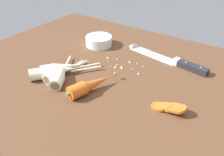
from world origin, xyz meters
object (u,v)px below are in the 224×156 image
(parsnip_mid_right, at_px, (61,74))
(carrot_slice_stack, at_px, (169,107))
(chefs_knife, at_px, (163,57))
(parsnip_front, at_px, (59,72))
(prep_bowl, at_px, (99,41))
(parsnip_back, at_px, (60,71))
(whole_carrot, at_px, (90,85))
(parsnip_outer, at_px, (54,72))
(parsnip_mid_left, at_px, (61,68))

(parsnip_mid_right, distance_m, carrot_slice_stack, 0.36)
(chefs_knife, relative_size, parsnip_front, 1.97)
(parsnip_front, height_order, parsnip_mid_right, same)
(chefs_knife, relative_size, prep_bowl, 3.16)
(parsnip_back, bearing_deg, parsnip_front, -52.55)
(whole_carrot, bearing_deg, prep_bowl, 122.76)
(parsnip_back, relative_size, carrot_slice_stack, 1.80)
(chefs_knife, height_order, whole_carrot, whole_carrot)
(parsnip_outer, bearing_deg, parsnip_mid_right, 1.13)
(parsnip_mid_left, distance_m, carrot_slice_stack, 0.38)
(parsnip_back, bearing_deg, parsnip_outer, -129.19)
(chefs_knife, xyz_separation_m, parsnip_front, (-0.23, -0.32, 0.01))
(parsnip_front, xyz_separation_m, parsnip_mid_left, (-0.02, 0.02, -0.00))
(parsnip_mid_left, bearing_deg, parsnip_back, -55.13)
(parsnip_mid_right, height_order, prep_bowl, same)
(parsnip_back, bearing_deg, parsnip_mid_left, 124.87)
(whole_carrot, xyz_separation_m, parsnip_front, (-0.13, 0.00, -0.00))
(chefs_knife, bearing_deg, parsnip_front, -125.39)
(parsnip_mid_right, bearing_deg, prep_bowl, 102.08)
(chefs_knife, xyz_separation_m, parsnip_back, (-0.23, -0.31, 0.01))
(parsnip_front, distance_m, prep_bowl, 0.28)
(prep_bowl, bearing_deg, parsnip_back, -80.94)
(chefs_knife, xyz_separation_m, parsnip_outer, (-0.24, -0.33, 0.01))
(parsnip_outer, bearing_deg, parsnip_mid_left, 85.17)
(prep_bowl, bearing_deg, parsnip_mid_right, -77.92)
(whole_carrot, height_order, parsnip_back, whole_carrot)
(parsnip_back, relative_size, prep_bowl, 1.60)
(parsnip_mid_left, relative_size, parsnip_back, 1.04)
(carrot_slice_stack, height_order, prep_bowl, prep_bowl)
(parsnip_mid_right, xyz_separation_m, parsnip_back, (-0.02, 0.01, 0.00))
(whole_carrot, distance_m, parsnip_outer, 0.15)
(carrot_slice_stack, xyz_separation_m, prep_bowl, (-0.42, 0.23, 0.01))
(parsnip_mid_right, height_order, parsnip_back, same)
(parsnip_back, height_order, parsnip_outer, same)
(parsnip_mid_left, xyz_separation_m, parsnip_outer, (-0.00, -0.03, -0.00))
(parsnip_mid_right, bearing_deg, parsnip_outer, -178.87)
(parsnip_front, distance_m, parsnip_mid_right, 0.01)
(parsnip_front, height_order, parsnip_outer, same)
(parsnip_back, xyz_separation_m, parsnip_outer, (-0.01, -0.02, -0.00))
(whole_carrot, bearing_deg, parsnip_mid_left, 169.99)
(parsnip_mid_left, distance_m, parsnip_back, 0.02)
(chefs_knife, bearing_deg, parsnip_mid_right, -123.39)
(parsnip_mid_right, xyz_separation_m, carrot_slice_stack, (0.35, 0.06, -0.01))
(chefs_knife, bearing_deg, prep_bowl, -171.69)
(parsnip_mid_left, relative_size, parsnip_outer, 0.90)
(whole_carrot, height_order, parsnip_outer, whole_carrot)
(chefs_knife, xyz_separation_m, parsnip_mid_left, (-0.24, -0.30, 0.01))
(chefs_knife, distance_m, parsnip_back, 0.39)
(prep_bowl, bearing_deg, parsnip_outer, -83.93)
(parsnip_mid_left, height_order, carrot_slice_stack, parsnip_mid_left)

